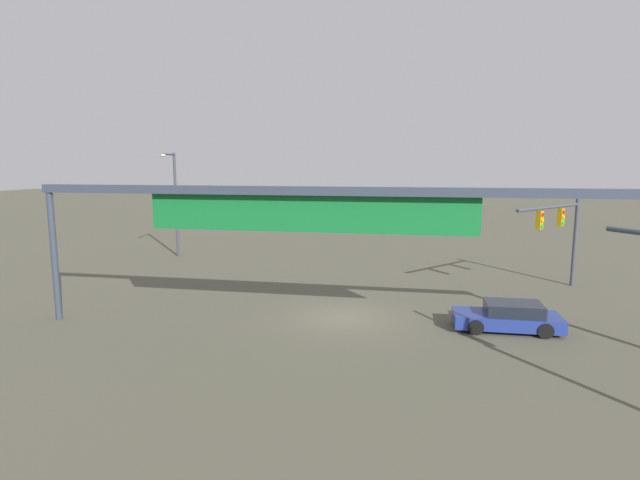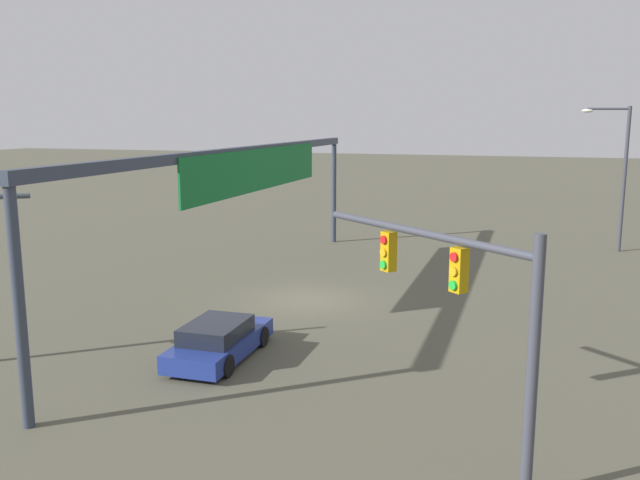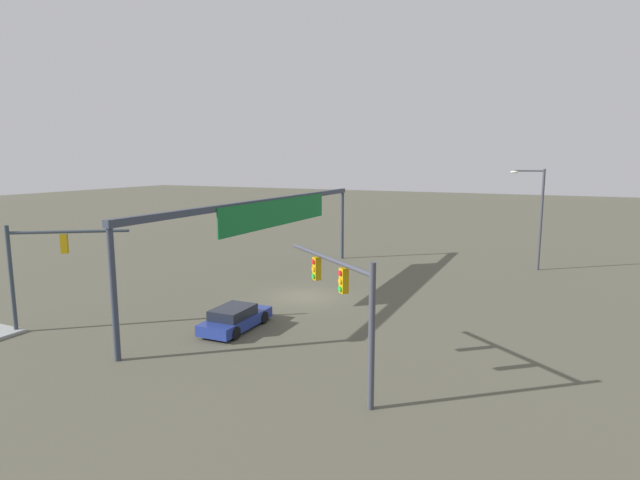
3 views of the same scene
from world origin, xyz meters
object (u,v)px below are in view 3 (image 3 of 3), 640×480
at_px(streetlamp_curved_arm, 538,212).
at_px(sedan_car_approaching, 235,318).
at_px(traffic_signal_opposite_side, 39,258).
at_px(traffic_signal_near_corner, 346,294).

bearing_deg(streetlamp_curved_arm, sedan_car_approaching, 51.18).
relative_size(traffic_signal_opposite_side, streetlamp_curved_arm, 0.69).
bearing_deg(traffic_signal_near_corner, streetlamp_curved_arm, -62.79).
relative_size(traffic_signal_near_corner, sedan_car_approaching, 1.20).
height_order(traffic_signal_opposite_side, streetlamp_curved_arm, streetlamp_curved_arm).
bearing_deg(sedan_car_approaching, traffic_signal_near_corner, -117.99).
xyz_separation_m(streetlamp_curved_arm, sedan_car_approaching, (21.85, -13.23, -4.02)).
bearing_deg(traffic_signal_near_corner, sedan_car_approaching, 12.42).
bearing_deg(sedan_car_approaching, streetlamp_curved_arm, -32.09).
distance_m(streetlamp_curved_arm, sedan_car_approaching, 25.85).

